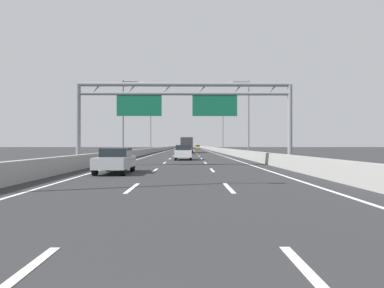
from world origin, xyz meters
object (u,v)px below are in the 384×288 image
object	(u,v)px
streetlamp_left_mid	(125,114)
red_car	(186,150)
streetlamp_right_mid	(247,114)
yellow_car	(198,147)
sign_gantry	(183,103)
streetlamp_left_far	(152,127)
box_truck	(187,144)
black_car	(187,147)
white_car	(183,152)
streetlamp_right_far	(222,127)
silver_car	(115,160)

from	to	relation	value
streetlamp_left_mid	red_car	world-z (taller)	streetlamp_left_mid
streetlamp_right_mid	yellow_car	distance (m)	87.44
sign_gantry	streetlamp_left_far	xyz separation A→B (m)	(-7.34, 47.69, 0.58)
streetlamp_left_far	box_truck	bearing A→B (deg)	-27.26
streetlamp_left_mid	streetlamp_right_mid	size ratio (longest dim) A/B	1.00
streetlamp_left_far	red_car	size ratio (longest dim) A/B	2.19
yellow_car	streetlamp_right_mid	bearing A→B (deg)	-87.62
sign_gantry	box_truck	world-z (taller)	sign_gantry
black_car	red_car	bearing A→B (deg)	-89.91
streetlamp_left_mid	white_car	world-z (taller)	streetlamp_left_mid
streetlamp_right_far	yellow_car	distance (m)	56.09
streetlamp_left_mid	box_truck	xyz separation A→B (m)	(7.47, 27.62, -3.72)
streetlamp_left_far	streetlamp_right_far	world-z (taller)	same
streetlamp_right_far	red_car	bearing A→B (deg)	-119.56
streetlamp_right_mid	streetlamp_left_far	xyz separation A→B (m)	(-14.93, 31.47, 0.00)
red_car	silver_car	bearing A→B (deg)	-95.27
streetlamp_left_mid	white_car	size ratio (longest dim) A/B	2.11
streetlamp_right_mid	red_car	distance (m)	20.26
streetlamp_right_mid	box_truck	distance (m)	28.85
streetlamp_right_mid	red_car	bearing A→B (deg)	112.38
streetlamp_left_far	streetlamp_right_far	xyz separation A→B (m)	(14.93, 0.00, 0.00)
streetlamp_right_mid	streetlamp_left_far	size ratio (longest dim) A/B	1.00
sign_gantry	silver_car	size ratio (longest dim) A/B	4.00
white_car	yellow_car	distance (m)	92.93
streetlamp_left_far	sign_gantry	bearing A→B (deg)	-81.25
red_car	box_truck	bearing A→B (deg)	89.73
white_car	red_car	world-z (taller)	white_car
streetlamp_left_mid	sign_gantry	bearing A→B (deg)	-65.66
black_car	white_car	distance (m)	93.27
black_car	streetlamp_left_far	bearing A→B (deg)	-97.42
silver_car	red_car	bearing A→B (deg)	84.73
streetlamp_left_far	red_car	bearing A→B (deg)	-60.71
silver_car	yellow_car	distance (m)	110.45
sign_gantry	box_truck	size ratio (longest dim) A/B	2.13
streetlamp_right_far	sign_gantry	bearing A→B (deg)	-99.05
streetlamp_left_far	silver_car	distance (m)	54.73
streetlamp_right_mid	yellow_car	size ratio (longest dim) A/B	2.27
silver_car	black_car	distance (m)	110.67
sign_gantry	streetlamp_left_far	size ratio (longest dim) A/B	1.73
streetlamp_left_mid	box_truck	size ratio (longest dim) A/B	1.23
red_car	streetlamp_right_mid	bearing A→B (deg)	-67.62
silver_car	yellow_car	size ratio (longest dim) A/B	0.98
red_car	yellow_car	bearing A→B (deg)	86.78
streetlamp_left_far	red_car	xyz separation A→B (m)	(7.42, -13.24, -4.66)
streetlamp_right_mid	streetlamp_left_far	bearing A→B (deg)	115.38
streetlamp_left_far	streetlamp_right_far	size ratio (longest dim) A/B	1.00
silver_car	box_truck	xyz separation A→B (m)	(3.84, 50.56, 0.94)
silver_car	box_truck	bearing A→B (deg)	85.66
sign_gantry	red_car	size ratio (longest dim) A/B	3.79
white_car	yellow_car	xyz separation A→B (m)	(4.07, 92.84, -0.05)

